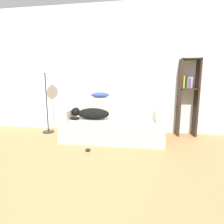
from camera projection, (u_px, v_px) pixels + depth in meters
The scene contains 12 objects.
ground_plane at pixel (59, 223), 1.35m from camera, with size 20.00×20.00×0.00m, color tan.
wall_back at pixel (111, 70), 3.79m from camera, with size 7.41×0.06×2.70m.
couch at pixel (113, 129), 3.36m from camera, with size 1.85×0.89×0.39m.
couch_backrest at pixel (115, 107), 3.66m from camera, with size 1.81×0.15×0.37m.
couch_arm_left at pixel (70, 113), 3.42m from camera, with size 0.15×0.70×0.17m.
couch_arm_right at pixel (159, 116), 3.18m from camera, with size 0.15×0.70×0.17m.
dog at pixel (91, 114), 3.29m from camera, with size 0.73×0.29×0.23m.
laptop at pixel (126, 120), 3.22m from camera, with size 0.38×0.28×0.02m.
throw_pillow at pixel (100, 95), 3.66m from camera, with size 0.39×0.17×0.11m.
bookshelf at pixel (188, 93), 3.47m from camera, with size 0.37×0.26×1.53m.
floor_lamp at pixel (45, 75), 3.62m from camera, with size 0.28×0.28×1.46m.
power_adapter at pixel (88, 150), 2.76m from camera, with size 0.06×0.06×0.03m.
Camera 1 is at (0.58, -1.12, 1.07)m, focal length 28.00 mm.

